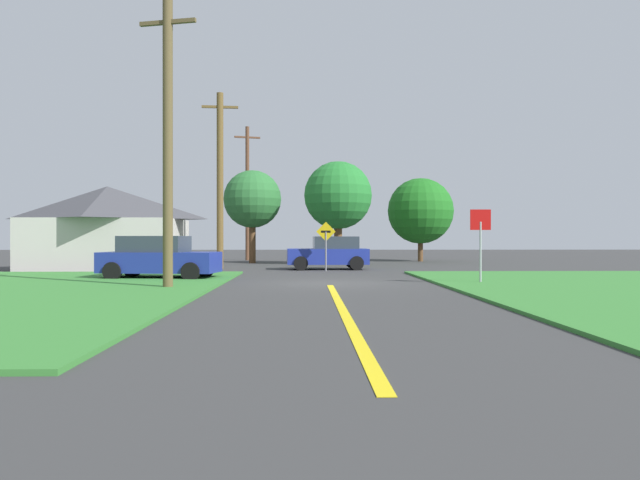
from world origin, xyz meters
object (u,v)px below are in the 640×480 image
object	(u,v)px
car_approaching_junction	(329,253)
utility_pole_mid	(220,179)
stop_sign	(481,232)
parked_car_near_building	(159,258)
oak_tree_left	(338,196)
barn	(107,228)
oak_tree_right	(252,199)
utility_pole_far	(247,191)
direction_sign	(326,241)
pine_tree_center	(420,211)
utility_pole_near	(168,140)

from	to	relation	value
car_approaching_junction	utility_pole_mid	xyz separation A→B (m)	(-5.44, 0.56, 3.68)
stop_sign	parked_car_near_building	distance (m)	11.69
oak_tree_left	barn	size ratio (longest dim) A/B	0.85
utility_pole_mid	oak_tree_right	size ratio (longest dim) A/B	1.54
car_approaching_junction	utility_pole_far	distance (m)	14.26
car_approaching_junction	direction_sign	distance (m)	1.77
direction_sign	oak_tree_left	xyz separation A→B (m)	(0.96, 7.45, 2.61)
pine_tree_center	barn	world-z (taller)	pine_tree_center
stop_sign	car_approaching_junction	world-z (taller)	stop_sign
pine_tree_center	oak_tree_right	distance (m)	11.21
parked_car_near_building	direction_sign	xyz separation A→B (m)	(6.43, 5.41, 0.62)
utility_pole_mid	stop_sign	bearing A→B (deg)	-45.41
stop_sign	parked_car_near_building	world-z (taller)	stop_sign
direction_sign	oak_tree_left	size ratio (longest dim) A/B	0.38
car_approaching_junction	oak_tree_left	world-z (taller)	oak_tree_left
parked_car_near_building	utility_pole_mid	bearing A→B (deg)	87.54
barn	utility_pole_mid	bearing A→B (deg)	-0.48
oak_tree_left	pine_tree_center	world-z (taller)	oak_tree_left
car_approaching_junction	direction_sign	bearing A→B (deg)	79.32
car_approaching_junction	stop_sign	bearing A→B (deg)	113.07
oak_tree_right	utility_pole_far	bearing A→B (deg)	98.94
utility_pole_near	utility_pole_far	distance (m)	24.16
utility_pole_mid	oak_tree_left	distance (m)	8.11
pine_tree_center	oak_tree_left	bearing A→B (deg)	-141.75
oak_tree_left	barn	xyz separation A→B (m)	(-11.77, -5.20, -1.97)
parked_car_near_building	utility_pole_mid	size ratio (longest dim) A/B	0.51
utility_pole_near	barn	distance (m)	13.63
utility_pole_far	utility_pole_mid	bearing A→B (deg)	-90.96
parked_car_near_building	utility_pole_near	world-z (taller)	utility_pole_near
car_approaching_junction	pine_tree_center	bearing A→B (deg)	-124.64
parked_car_near_building	pine_tree_center	bearing A→B (deg)	59.62
parked_car_near_building	oak_tree_left	distance (m)	15.18
oak_tree_left	pine_tree_center	distance (m)	7.29
stop_sign	utility_pole_near	size ratio (longest dim) A/B	0.29
oak_tree_left	pine_tree_center	xyz separation A→B (m)	(5.70, 4.49, -0.69)
direction_sign	utility_pole_far	bearing A→B (deg)	109.33
utility_pole_mid	direction_sign	world-z (taller)	utility_pole_mid
utility_pole_far	pine_tree_center	bearing A→B (deg)	-11.34
utility_pole_near	oak_tree_right	bearing A→B (deg)	87.43
oak_tree_right	utility_pole_near	bearing A→B (deg)	-92.57
parked_car_near_building	utility_pole_mid	distance (m)	8.54
stop_sign	oak_tree_right	world-z (taller)	oak_tree_right
barn	pine_tree_center	bearing A→B (deg)	29.03
utility_pole_near	oak_tree_right	distance (m)	19.20
utility_pole_mid	pine_tree_center	world-z (taller)	utility_pole_mid
parked_car_near_building	barn	world-z (taller)	barn
stop_sign	car_approaching_junction	xyz separation A→B (m)	(-4.68, 9.71, -0.93)
utility_pole_far	stop_sign	bearing A→B (deg)	-66.06
utility_pole_far	oak_tree_left	size ratio (longest dim) A/B	1.54
pine_tree_center	parked_car_near_building	bearing A→B (deg)	-127.03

